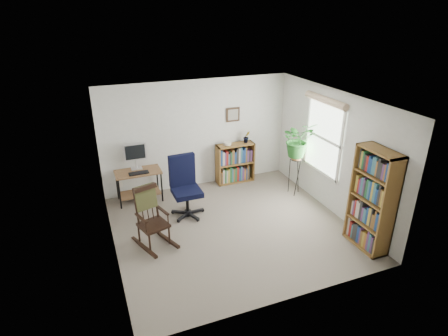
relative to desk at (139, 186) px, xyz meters
name	(u,v)px	position (x,y,z in m)	size (l,w,h in m)	color
floor	(232,228)	(1.39, -1.70, -0.33)	(4.20, 4.00, 0.00)	gray
ceiling	(233,100)	(1.39, -1.70, 2.07)	(4.20, 4.00, 0.00)	silver
wall_back	(197,135)	(1.39, 0.30, 0.87)	(4.20, 0.00, 2.40)	silver
wall_front	(293,227)	(1.39, -3.70, 0.87)	(4.20, 0.00, 2.40)	silver
wall_left	(107,189)	(-0.71, -1.70, 0.87)	(0.00, 4.00, 2.40)	silver
wall_right	(333,153)	(3.49, -1.70, 0.87)	(0.00, 4.00, 2.40)	silver
window	(323,138)	(3.45, -1.40, 1.07)	(0.12, 1.20, 1.50)	white
desk	(139,186)	(0.00, 0.00, 0.00)	(0.93, 0.51, 0.67)	#895F3C
monitor	(135,156)	(0.00, 0.14, 0.61)	(0.46, 0.16, 0.56)	silver
keyboard	(139,173)	(0.00, -0.12, 0.35)	(0.40, 0.15, 0.03)	black
office_chair	(187,187)	(0.76, -0.97, 0.28)	(0.67, 0.67, 1.22)	black
rocking_chair	(153,218)	(-0.05, -1.70, 0.20)	(0.56, 0.93, 1.08)	black
low_bookshelf	(235,163)	(2.23, 0.12, 0.13)	(0.88, 0.29, 0.93)	brown
tall_bookshelf	(372,200)	(3.31, -3.05, 0.55)	(0.33, 0.77, 1.76)	brown
plant_stand	(295,174)	(3.19, -0.91, 0.14)	(0.26, 0.26, 0.94)	black
spider_plant	(299,123)	(3.19, -0.91, 1.27)	(1.69, 1.88, 1.46)	#226223
potted_plant_small	(247,140)	(2.51, 0.13, 0.65)	(0.13, 0.24, 0.11)	#226223
framed_picture	(233,115)	(2.23, 0.27, 1.23)	(0.32, 0.04, 0.32)	black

